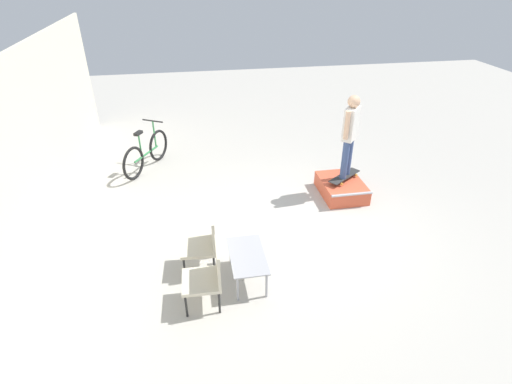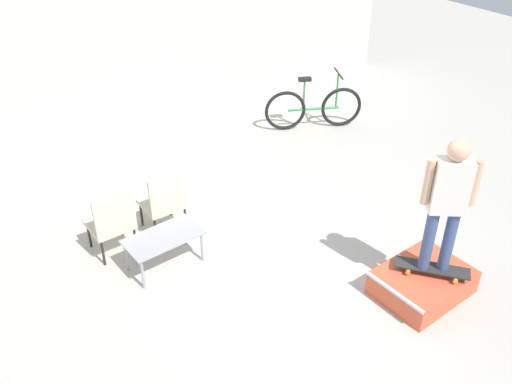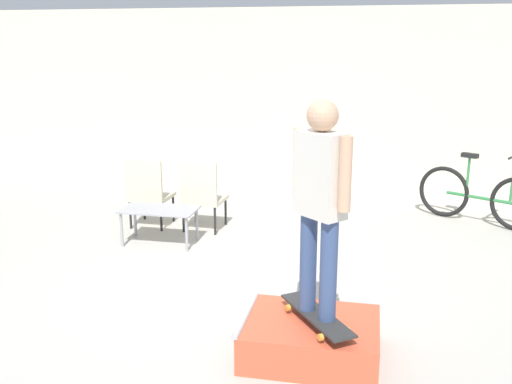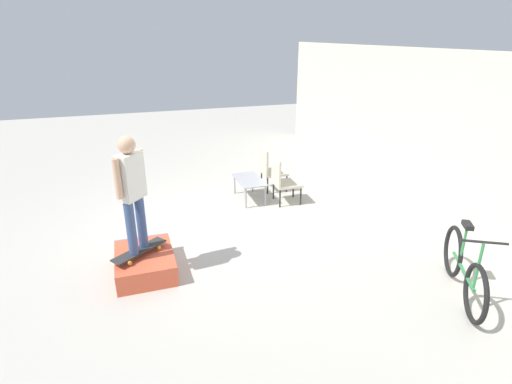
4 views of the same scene
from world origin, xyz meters
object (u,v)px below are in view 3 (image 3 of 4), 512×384
coffee_table (159,213)px  patio_chair_left (148,191)px  skate_ramp_box (310,338)px  patio_chair_right (202,193)px  person_skater (320,193)px  bicycle (480,196)px  skateboard_on_ramp (317,315)px

coffee_table → patio_chair_left: 0.71m
skate_ramp_box → patio_chair_right: (-1.76, 2.85, 0.36)m
person_skater → patio_chair_left: bearing=172.1°
skate_ramp_box → bicycle: 4.37m
patio_chair_left → bicycle: (4.39, 1.08, -0.12)m
patio_chair_left → patio_chair_right: size_ratio=1.00×
bicycle → skateboard_on_ramp: bearing=-85.5°
bicycle → skate_ramp_box: bearing=-86.4°
skate_ramp_box → person_skater: size_ratio=0.66×
bicycle → coffee_table: bearing=-128.2°
skate_ramp_box → coffee_table: bearing=133.2°
skateboard_on_ramp → person_skater: (0.00, 0.00, 0.97)m
patio_chair_left → skate_ramp_box: bearing=133.1°
person_skater → coffee_table: size_ratio=1.76×
skateboard_on_ramp → skate_ramp_box: bearing=-174.8°
patio_chair_left → bicycle: bearing=-164.3°
person_skater → coffee_table: (-2.18, 2.32, -0.97)m
coffee_table → bicycle: 4.35m
patio_chair_right → bicycle: (3.64, 1.08, -0.12)m
skateboard_on_ramp → bicycle: (1.83, 4.00, 0.00)m
person_skater → patio_chair_left: (-2.56, 2.91, -0.85)m
coffee_table → person_skater: bearing=-46.8°
coffee_table → patio_chair_right: size_ratio=0.97×
person_skater → bicycle: size_ratio=1.05×
skateboard_on_ramp → person_skater: bearing=144.3°
patio_chair_left → patio_chair_right: (0.75, 0.00, 0.00)m
person_skater → patio_chair_right: size_ratio=1.72×
skate_ramp_box → patio_chair_right: 3.37m
skate_ramp_box → patio_chair_left: size_ratio=1.13×
patio_chair_right → person_skater: bearing=125.5°
skateboard_on_ramp → patio_chair_left: size_ratio=0.83×
person_skater → bicycle: bearing=106.1°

